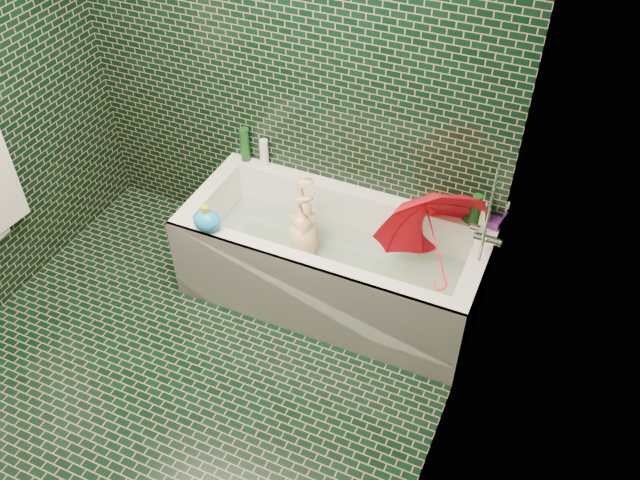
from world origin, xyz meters
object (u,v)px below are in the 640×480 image
at_px(bathtub, 332,269).
at_px(umbrella, 436,243).
at_px(rubber_duck, 430,202).
at_px(bath_toy, 207,220).
at_px(child, 308,247).

distance_m(bathtub, umbrella, 0.67).
distance_m(umbrella, rubber_duck, 0.31).
bearing_deg(rubber_duck, bath_toy, -152.87).
relative_size(child, bath_toy, 4.93).
bearing_deg(bathtub, rubber_duck, 39.41).
distance_m(child, bath_toy, 0.63).
bearing_deg(child, bathtub, 64.26).
relative_size(umbrella, rubber_duck, 4.86).
relative_size(bathtub, child, 2.01).
bearing_deg(umbrella, bathtub, 164.21).
bearing_deg(bath_toy, child, 43.68).
bearing_deg(child, bath_toy, -72.85).
height_order(child, umbrella, umbrella).
relative_size(child, rubber_duck, 6.80).
height_order(bathtub, rubber_duck, rubber_duck).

